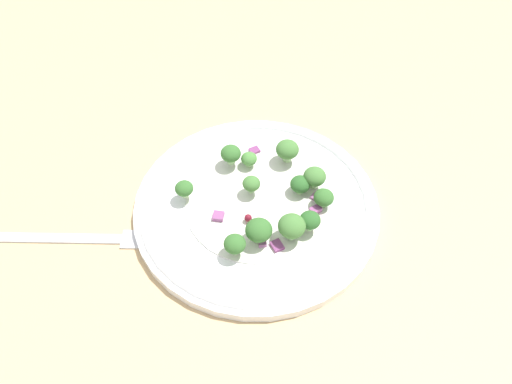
{
  "coord_description": "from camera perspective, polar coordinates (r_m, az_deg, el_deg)",
  "views": [
    {
      "loc": [
        -35.57,
        2.49,
        46.66
      ],
      "look_at": [
        0.49,
        -1.19,
        2.7
      ],
      "focal_mm": 35.32,
      "sensor_mm": 36.0,
      "label": 1
    }
  ],
  "objects": [
    {
      "name": "onion_bit_2",
      "position": [
        0.54,
        0.73,
        -5.82
      ],
      "size": [
        0.88,
        0.83,
        0.57
      ],
      "primitive_type": "cube",
      "rotation": [
        0.0,
        0.0,
        1.57
      ],
      "color": "#A35B93",
      "rests_on": "plate"
    },
    {
      "name": "broccoli_floret_3",
      "position": [
        0.61,
        -0.8,
        3.75
      ],
      "size": [
        1.94,
        1.94,
        1.96
      ],
      "color": "#ADD18E",
      "rests_on": "plate"
    },
    {
      "name": "cranberry_1",
      "position": [
        0.56,
        -0.66,
        -2.94
      ],
      "size": [
        0.84,
        0.84,
        0.84
      ],
      "primitive_type": "sphere",
      "color": "maroon",
      "rests_on": "plate"
    },
    {
      "name": "broccoli_floret_6",
      "position": [
        0.61,
        3.57,
        4.78
      ],
      "size": [
        2.79,
        2.79,
        2.82
      ],
      "color": "#9EC684",
      "rests_on": "plate"
    },
    {
      "name": "fork",
      "position": [
        0.59,
        -19.17,
        -4.95
      ],
      "size": [
        4.02,
        18.68,
        0.5
      ],
      "color": "silver",
      "rests_on": "ground_plane"
    },
    {
      "name": "broccoli_floret_7",
      "position": [
        0.57,
        -0.53,
        0.92
      ],
      "size": [
        2.05,
        2.05,
        2.08
      ],
      "color": "#8EB77A",
      "rests_on": "plate"
    },
    {
      "name": "onion_bit_0",
      "position": [
        0.58,
        6.88,
        -0.79
      ],
      "size": [
        1.5,
        1.5,
        0.36
      ],
      "primitive_type": "cube",
      "rotation": [
        0.0,
        0.0,
        0.77
      ],
      "color": "#A35B93",
      "rests_on": "plate"
    },
    {
      "name": "onion_bit_1",
      "position": [
        0.63,
        -0.18,
        4.7
      ],
      "size": [
        1.43,
        1.53,
        0.45
      ],
      "primitive_type": "cube",
      "rotation": [
        0.0,
        0.0,
        1.96
      ],
      "color": "#843D75",
      "rests_on": "plate"
    },
    {
      "name": "onion_bit_3",
      "position": [
        0.56,
        -4.28,
        -2.77
      ],
      "size": [
        1.45,
        1.46,
        0.6
      ],
      "primitive_type": "cube",
      "rotation": [
        0.0,
        0.0,
        1.32
      ],
      "color": "#934C84",
      "rests_on": "plate"
    },
    {
      "name": "dressing_pool",
      "position": [
        0.58,
        0.0,
        -0.88
      ],
      "size": [
        16.32,
        16.32,
        0.2
      ],
      "primitive_type": "cylinder",
      "color": "white",
      "rests_on": "plate"
    },
    {
      "name": "onion_bit_4",
      "position": [
        0.54,
        2.39,
        -6.14
      ],
      "size": [
        1.68,
        1.54,
        0.59
      ],
      "primitive_type": "cube",
      "rotation": [
        0.0,
        0.0,
        1.95
      ],
      "color": "#843D75",
      "rests_on": "plate"
    },
    {
      "name": "broccoli_floret_2",
      "position": [
        0.6,
        -2.88,
        4.34
      ],
      "size": [
        2.45,
        2.45,
        2.48
      ],
      "color": "#9EC684",
      "rests_on": "plate"
    },
    {
      "name": "plate",
      "position": [
        0.58,
        0.0,
        -1.15
      ],
      "size": [
        28.14,
        28.14,
        1.7
      ],
      "color": "white",
      "rests_on": "ground_plane"
    },
    {
      "name": "cranberry_2",
      "position": [
        0.59,
        4.69,
        1.18
      ],
      "size": [
        0.79,
        0.79,
        0.79
      ],
      "primitive_type": "sphere",
      "color": "maroon",
      "rests_on": "plate"
    },
    {
      "name": "broccoli_floret_11",
      "position": [
        0.57,
        7.68,
        -0.66
      ],
      "size": [
        2.31,
        2.31,
        2.33
      ],
      "color": "#9EC684",
      "rests_on": "plate"
    },
    {
      "name": "broccoli_floret_5",
      "position": [
        0.52,
        -2.42,
        -5.94
      ],
      "size": [
        2.34,
        2.34,
        2.37
      ],
      "color": "#ADD18E",
      "rests_on": "plate"
    },
    {
      "name": "broccoli_floret_1",
      "position": [
        0.54,
        6.14,
        -3.22
      ],
      "size": [
        2.29,
        2.29,
        2.32
      ],
      "color": "#9EC684",
      "rests_on": "plate"
    },
    {
      "name": "broccoli_floret_10",
      "position": [
        0.58,
        5.03,
        0.84
      ],
      "size": [
        2.33,
        2.33,
        2.36
      ],
      "color": "#ADD18E",
      "rests_on": "plate"
    },
    {
      "name": "broccoli_floret_0",
      "position": [
        0.53,
        4.08,
        -3.92
      ],
      "size": [
        2.98,
        2.98,
        3.02
      ],
      "color": "#8EB77A",
      "rests_on": "plate"
    },
    {
      "name": "broccoli_floret_4",
      "position": [
        0.53,
        0.32,
        -4.38
      ],
      "size": [
        2.9,
        2.9,
        2.94
      ],
      "color": "#9EC684",
      "rests_on": "plate"
    },
    {
      "name": "broccoli_floret_8",
      "position": [
        0.57,
        -8.14,
        0.37
      ],
      "size": [
        2.1,
        2.1,
        2.13
      ],
      "color": "#ADD18E",
      "rests_on": "plate"
    },
    {
      "name": "cranberry_0",
      "position": [
        0.56,
        6.8,
        -2.95
      ],
      "size": [
        0.94,
        0.94,
        0.94
      ],
      "primitive_type": "sphere",
      "color": "maroon",
      "rests_on": "plate"
    },
    {
      "name": "onion_bit_5",
      "position": [
        0.57,
        6.78,
        -1.98
      ],
      "size": [
        1.39,
        1.52,
        0.45
      ],
      "primitive_type": "cube",
      "rotation": [
        0.0,
        0.0,
        2.08
      ],
      "color": "#934C84",
      "rests_on": "plate"
    },
    {
      "name": "ground_plane",
      "position": [
        0.6,
        -1.09,
        -2.72
      ],
      "size": [
        180.0,
        180.0,
        2.0
      ],
      "primitive_type": "cube",
      "color": "tan"
    },
    {
      "name": "broccoli_floret_9",
      "position": [
        0.58,
        6.66,
        1.71
      ],
      "size": [
        2.62,
        2.62,
        2.65
      ],
      "color": "#9EC684",
      "rests_on": "plate"
    }
  ]
}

